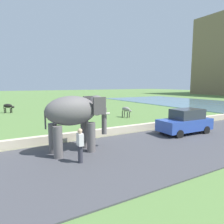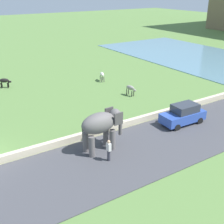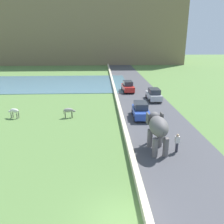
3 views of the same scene
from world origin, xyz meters
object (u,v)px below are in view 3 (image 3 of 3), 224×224
object	(u,v)px
elephant	(158,128)
person_beside_elephant	(177,143)
cow_grey	(69,111)
car_silver	(154,95)
car_blue	(141,110)
car_red	(128,87)
cow_white	(14,111)

from	to	relation	value
elephant	person_beside_elephant	xyz separation A→B (m)	(1.56, -0.39, -1.16)
elephant	cow_grey	world-z (taller)	elephant
car_silver	car_blue	bearing A→B (deg)	-112.90
elephant	car_silver	distance (m)	16.01
car_blue	car_red	size ratio (longest dim) A/B	1.00
car_blue	cow_white	bearing A→B (deg)	177.84
car_blue	car_red	distance (m)	13.29
person_beside_elephant	car_red	world-z (taller)	car_red
person_beside_elephant	car_red	xyz separation A→B (m)	(-1.56, 21.88, 0.03)
elephant	car_red	distance (m)	21.52
cow_white	elephant	bearing A→B (deg)	-31.12
cow_grey	cow_white	xyz separation A→B (m)	(-6.25, 0.12, 0.00)
car_silver	cow_grey	size ratio (longest dim) A/B	2.82
person_beside_elephant	car_blue	distance (m)	8.74
car_blue	person_beside_elephant	bearing A→B (deg)	-79.77
elephant	car_silver	xyz separation A→B (m)	(3.16, 15.66, -1.14)
car_blue	car_silver	bearing A→B (deg)	67.10
cow_grey	cow_white	size ratio (longest dim) A/B	1.00
person_beside_elephant	car_blue	bearing A→B (deg)	100.23
car_red	cow_white	distance (m)	19.30
car_red	cow_grey	size ratio (longest dim) A/B	2.87
person_beside_elephant	cow_white	xyz separation A→B (m)	(-16.06, 9.14, -0.04)
elephant	car_blue	world-z (taller)	elephant
elephant	car_red	xyz separation A→B (m)	(0.00, 21.49, -1.14)
elephant	car_blue	xyz separation A→B (m)	(0.01, 8.21, -1.14)
person_beside_elephant	cow_white	bearing A→B (deg)	150.34
person_beside_elephant	cow_grey	xyz separation A→B (m)	(-9.81, 9.02, -0.04)
car_blue	car_red	world-z (taller)	same
car_silver	car_red	xyz separation A→B (m)	(-3.15, 5.83, 0.00)
car_red	person_beside_elephant	bearing A→B (deg)	-85.93
car_red	cow_white	world-z (taller)	car_red
car_blue	cow_grey	xyz separation A→B (m)	(-8.25, 0.42, -0.06)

